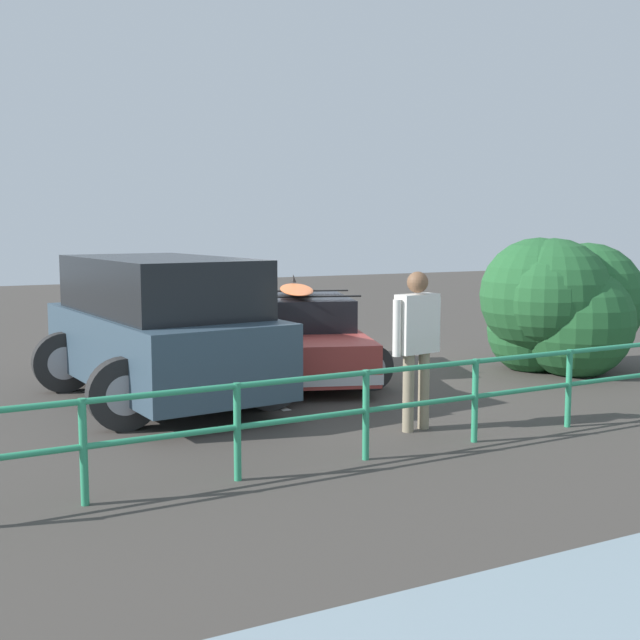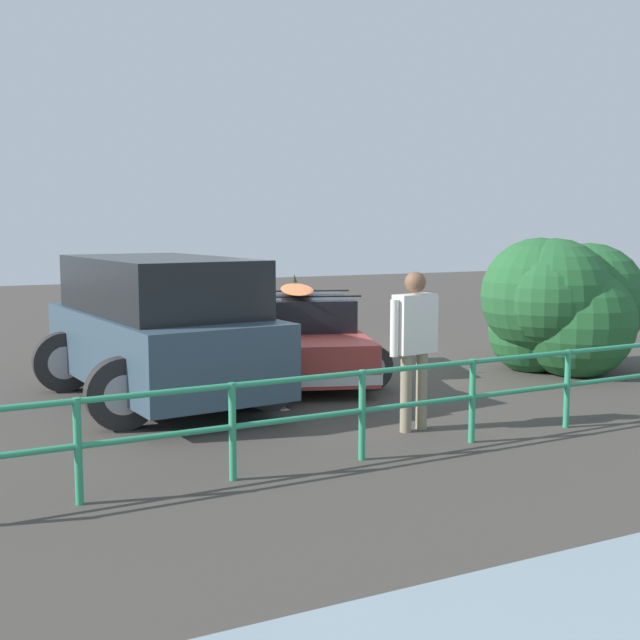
{
  "view_description": "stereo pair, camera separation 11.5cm",
  "coord_description": "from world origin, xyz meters",
  "px_view_note": "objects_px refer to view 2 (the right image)",
  "views": [
    {
      "loc": [
        6.11,
        11.96,
        2.37
      ],
      "look_at": [
        0.59,
        1.19,
        0.95
      ],
      "focal_mm": 45.0,
      "sensor_mm": 36.0,
      "label": 1
    },
    {
      "loc": [
        6.0,
        12.01,
        2.37
      ],
      "look_at": [
        0.59,
        1.19,
        0.95
      ],
      "focal_mm": 45.0,
      "sensor_mm": 36.0,
      "label": 2
    }
  ],
  "objects_px": {
    "bush_near_left": "(558,306)",
    "sedan_car": "(303,337)",
    "suv_car": "(159,327)",
    "person_bystander": "(415,336)"
  },
  "relations": [
    {
      "from": "sedan_car",
      "to": "suv_car",
      "type": "relative_size",
      "value": 0.98
    },
    {
      "from": "person_bystander",
      "to": "suv_car",
      "type": "bearing_deg",
      "value": -53.5
    },
    {
      "from": "bush_near_left",
      "to": "suv_car",
      "type": "bearing_deg",
      "value": -7.75
    },
    {
      "from": "suv_car",
      "to": "bush_near_left",
      "type": "bearing_deg",
      "value": 172.25
    },
    {
      "from": "sedan_car",
      "to": "suv_car",
      "type": "distance_m",
      "value": 2.7
    },
    {
      "from": "suv_car",
      "to": "sedan_car",
      "type": "bearing_deg",
      "value": -162.32
    },
    {
      "from": "bush_near_left",
      "to": "sedan_car",
      "type": "bearing_deg",
      "value": -23.87
    },
    {
      "from": "sedan_car",
      "to": "bush_near_left",
      "type": "height_order",
      "value": "bush_near_left"
    },
    {
      "from": "person_bystander",
      "to": "bush_near_left",
      "type": "xyz_separation_m",
      "value": [
        -4.14,
        -2.1,
        -0.02
      ]
    },
    {
      "from": "person_bystander",
      "to": "sedan_car",
      "type": "bearing_deg",
      "value": -95.43
    }
  ]
}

